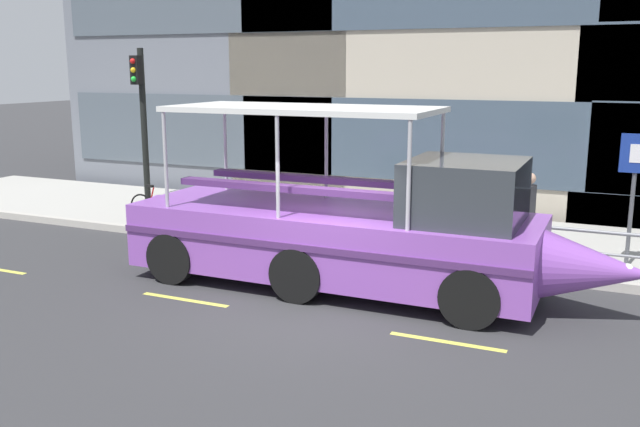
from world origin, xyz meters
TOP-DOWN VIEW (x-y plane):
  - ground_plane at (0.00, 0.00)m, footprint 120.00×120.00m
  - sidewalk at (0.00, 5.60)m, footprint 32.00×4.80m
  - curb_edge at (0.00, 3.11)m, footprint 32.00×0.18m
  - lane_centreline at (-0.00, -0.61)m, footprint 25.80×0.12m
  - curb_guardrail at (-0.06, 3.45)m, footprint 11.43×0.09m
  - traffic_light_pole at (-6.80, 4.01)m, footprint 0.24×0.46m
  - parking_sign at (4.85, 4.22)m, footprint 0.60×0.12m
  - leaned_bicycle at (-6.27, 3.78)m, footprint 1.74×0.46m
  - duck_tour_boat at (0.25, 1.25)m, footprint 9.62×2.52m
  - pedestrian_near_bow at (2.87, 4.48)m, footprint 0.27×0.49m

SIDE VIEW (x-z plane):
  - ground_plane at x=0.00m, z-range 0.00..0.00m
  - lane_centreline at x=0.00m, z-range 0.00..0.01m
  - sidewalk at x=0.00m, z-range 0.00..0.18m
  - curb_edge at x=0.00m, z-range 0.00..0.18m
  - leaned_bicycle at x=-6.27m, z-range 0.08..1.04m
  - curb_guardrail at x=-0.06m, z-range 0.34..1.22m
  - duck_tour_boat at x=0.25m, z-range -0.60..2.81m
  - pedestrian_near_bow at x=2.87m, z-range 0.36..2.12m
  - parking_sign at x=4.85m, z-range 0.66..3.34m
  - traffic_light_pole at x=-6.80m, z-range 0.63..5.05m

